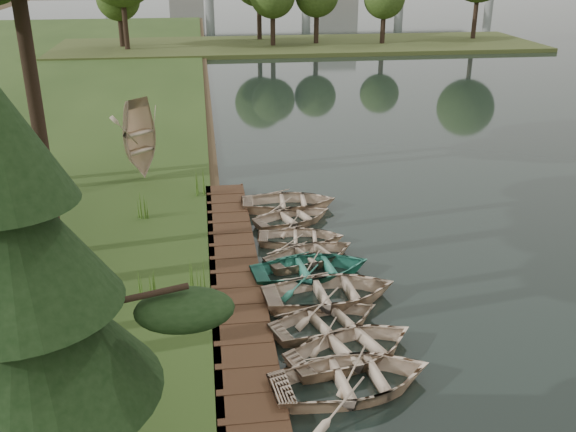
{
  "coord_description": "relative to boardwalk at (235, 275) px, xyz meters",
  "views": [
    {
      "loc": [
        -2.33,
        -18.11,
        9.78
      ],
      "look_at": [
        0.31,
        1.58,
        1.43
      ],
      "focal_mm": 40.0,
      "sensor_mm": 36.0,
      "label": 1
    }
  ],
  "objects": [
    {
      "name": "rowboat_6",
      "position": [
        2.46,
        2.26,
        0.22
      ],
      "size": [
        3.3,
        2.54,
        0.63
      ],
      "primitive_type": "imported",
      "rotation": [
        0.0,
        0.0,
        1.45
      ],
      "color": "#CDB295",
      "rests_on": "water"
    },
    {
      "name": "reeds_2",
      "position": [
        -3.24,
        4.74,
        0.64
      ],
      "size": [
        0.6,
        0.6,
        0.98
      ],
      "primitive_type": "cone",
      "color": "#3F661E",
      "rests_on": "bank"
    },
    {
      "name": "rowboat_2",
      "position": [
        2.34,
        -3.28,
        0.23
      ],
      "size": [
        3.8,
        3.24,
        0.67
      ],
      "primitive_type": "imported",
      "rotation": [
        0.0,
        0.0,
        1.9
      ],
      "color": "#CDB295",
      "rests_on": "water"
    },
    {
      "name": "rowboat_8",
      "position": [
        2.47,
        5.55,
        0.29
      ],
      "size": [
        3.9,
        2.87,
        0.78
      ],
      "primitive_type": "imported",
      "rotation": [
        0.0,
        0.0,
        1.53
      ],
      "color": "#CDB295",
      "rests_on": "water"
    },
    {
      "name": "ground",
      "position": [
        1.6,
        0.0,
        -0.15
      ],
      "size": [
        300.0,
        300.0,
        0.0
      ],
      "primitive_type": "plane",
      "color": "#3D2F1D"
    },
    {
      "name": "rowboat_4",
      "position": [
        2.41,
        -0.31,
        0.3
      ],
      "size": [
        4.14,
        3.2,
        0.79
      ],
      "primitive_type": "imported",
      "rotation": [
        0.0,
        0.0,
        1.7
      ],
      "color": "#2E8069",
      "rests_on": "water"
    },
    {
      "name": "boardwalk",
      "position": [
        0.0,
        0.0,
        0.0
      ],
      "size": [
        1.6,
        16.0,
        0.3
      ],
      "primitive_type": "cube",
      "color": "#3A2416",
      "rests_on": "ground"
    },
    {
      "name": "peninsula",
      "position": [
        9.6,
        50.0,
        0.08
      ],
      "size": [
        50.0,
        14.0,
        0.45
      ],
      "primitive_type": "cube",
      "color": "#3C471F",
      "rests_on": "ground"
    },
    {
      "name": "stored_rowboat",
      "position": [
        -3.54,
        9.45,
        0.52
      ],
      "size": [
        4.33,
        4.33,
        0.74
      ],
      "primitive_type": "imported",
      "rotation": [
        3.14,
        0.0,
        0.79
      ],
      "color": "#CDB295",
      "rests_on": "bank"
    },
    {
      "name": "pine_tree",
      "position": [
        -3.47,
        -9.53,
        5.24
      ],
      "size": [
        3.8,
        3.8,
        8.15
      ],
      "color": "black",
      "rests_on": "bank"
    },
    {
      "name": "reeds_3",
      "position": [
        -1.0,
        7.03,
        0.67
      ],
      "size": [
        0.6,
        0.6,
        1.05
      ],
      "primitive_type": "cone",
      "color": "#3F661E",
      "rests_on": "bank"
    },
    {
      "name": "rowboat_5",
      "position": [
        2.6,
        0.8,
        0.23
      ],
      "size": [
        3.86,
        3.35,
        0.67
      ],
      "primitive_type": "imported",
      "rotation": [
        0.0,
        0.0,
        1.95
      ],
      "color": "#CDB295",
      "rests_on": "water"
    },
    {
      "name": "reeds_0",
      "position": [
        -1.12,
        -1.37,
        0.7
      ],
      "size": [
        0.6,
        0.6,
        1.09
      ],
      "primitive_type": "cone",
      "color": "#3F661E",
      "rests_on": "bank"
    },
    {
      "name": "reeds_1",
      "position": [
        -2.62,
        -1.31,
        0.59
      ],
      "size": [
        0.6,
        0.6,
        0.87
      ],
      "primitive_type": "cone",
      "color": "#3F661E",
      "rests_on": "bank"
    },
    {
      "name": "rowboat_7",
      "position": [
        2.46,
        4.08,
        0.22
      ],
      "size": [
        3.69,
        3.17,
        0.65
      ],
      "primitive_type": "imported",
      "rotation": [
        0.0,
        0.0,
        1.92
      ],
      "color": "#CDB295",
      "rests_on": "water"
    },
    {
      "name": "rowboat_3",
      "position": [
        2.72,
        -1.86,
        0.32
      ],
      "size": [
        4.27,
        3.23,
        0.83
      ],
      "primitive_type": "imported",
      "rotation": [
        0.0,
        0.0,
        1.66
      ],
      "color": "#CDB295",
      "rests_on": "water"
    },
    {
      "name": "rowboat_1",
      "position": [
        2.75,
        -4.72,
        0.27
      ],
      "size": [
        4.27,
        3.68,
        0.74
      ],
      "primitive_type": "imported",
      "rotation": [
        0.0,
        0.0,
        1.93
      ],
      "color": "#CDB295",
      "rests_on": "water"
    },
    {
      "name": "rowboat_0",
      "position": [
        2.44,
        -6.0,
        0.31
      ],
      "size": [
        4.26,
        3.27,
        0.82
      ],
      "primitive_type": "imported",
      "rotation": [
        0.0,
        0.0,
        1.69
      ],
      "color": "#CDB295",
      "rests_on": "water"
    }
  ]
}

